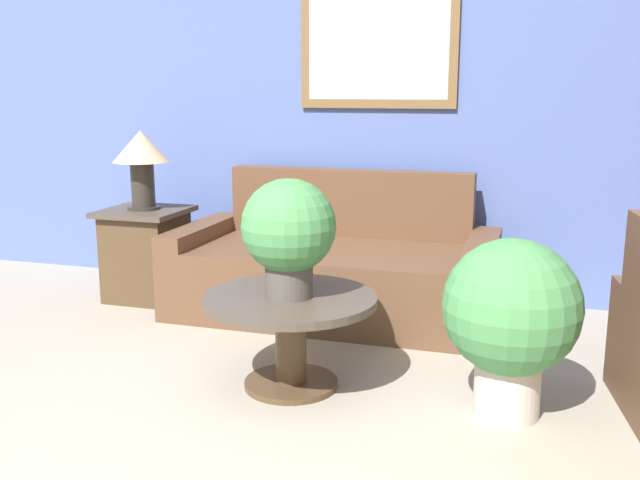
{
  "coord_description": "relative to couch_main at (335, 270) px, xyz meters",
  "views": [
    {
      "loc": [
        1.13,
        -1.63,
        1.44
      ],
      "look_at": [
        -0.05,
        2.17,
        0.6
      ],
      "focal_mm": 40.0,
      "sensor_mm": 36.0,
      "label": 1
    }
  ],
  "objects": [
    {
      "name": "wall_back",
      "position": [
        0.11,
        0.59,
        1.03
      ],
      "size": [
        7.05,
        0.09,
        2.6
      ],
      "color": "#5166A8",
      "rests_on": "ground_plane"
    },
    {
      "name": "couch_main",
      "position": [
        0.0,
        0.0,
        0.0
      ],
      "size": [
        2.05,
        0.99,
        0.9
      ],
      "color": "brown",
      "rests_on": "ground_plane"
    },
    {
      "name": "coffee_table",
      "position": [
        0.13,
        -1.22,
        0.05
      ],
      "size": [
        0.84,
        0.84,
        0.47
      ],
      "color": "#4C3823",
      "rests_on": "ground_plane"
    },
    {
      "name": "side_table",
      "position": [
        -1.35,
        -0.07,
        0.04
      ],
      "size": [
        0.55,
        0.55,
        0.63
      ],
      "color": "#4C3823",
      "rests_on": "ground_plane"
    },
    {
      "name": "table_lamp",
      "position": [
        -1.35,
        -0.07,
        0.72
      ],
      "size": [
        0.39,
        0.39,
        0.54
      ],
      "color": "#2D2823",
      "rests_on": "side_table"
    },
    {
      "name": "potted_plant_on_table",
      "position": [
        0.12,
        -1.23,
        0.5
      ],
      "size": [
        0.45,
        0.45,
        0.57
      ],
      "color": "#4C4742",
      "rests_on": "coffee_table"
    },
    {
      "name": "potted_plant_floor",
      "position": [
        1.16,
        -1.22,
        0.18
      ],
      "size": [
        0.61,
        0.61,
        0.81
      ],
      "color": "beige",
      "rests_on": "ground_plane"
    }
  ]
}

